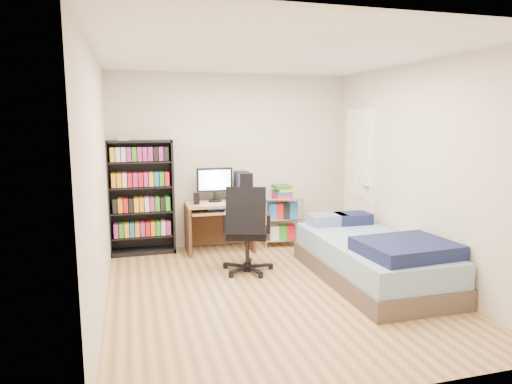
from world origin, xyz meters
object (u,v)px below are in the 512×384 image
object	(u,v)px
office_chair	(247,245)
computer_desk	(225,206)
media_shelf	(141,196)
bed	(372,258)

from	to	relation	value
office_chair	computer_desk	bearing A→B (deg)	111.33
media_shelf	bed	world-z (taller)	media_shelf
computer_desk	office_chair	size ratio (longest dim) A/B	1.09
computer_desk	bed	bearing A→B (deg)	-51.45
media_shelf	office_chair	bearing A→B (deg)	-44.46
media_shelf	computer_desk	bearing A→B (deg)	-6.38
media_shelf	office_chair	distance (m)	1.74
media_shelf	office_chair	size ratio (longest dim) A/B	1.51
computer_desk	office_chair	distance (m)	1.09
media_shelf	office_chair	world-z (taller)	media_shelf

